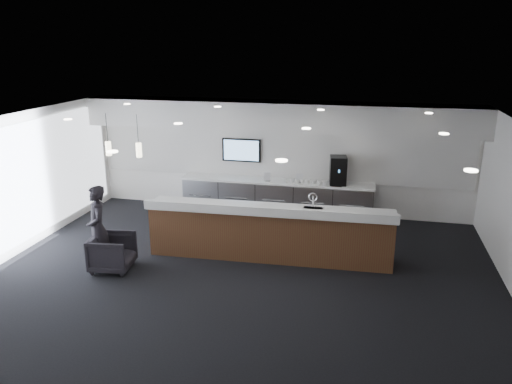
% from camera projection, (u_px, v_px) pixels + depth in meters
% --- Properties ---
extents(ground, '(10.00, 10.00, 0.00)m').
position_uv_depth(ground, '(242.00, 274.00, 9.90)').
color(ground, black).
rests_on(ground, ground).
extents(ceiling, '(10.00, 8.00, 0.02)m').
position_uv_depth(ceiling, '(240.00, 124.00, 9.02)').
color(ceiling, '#232326').
rests_on(ceiling, back_wall).
extents(back_wall, '(10.00, 0.02, 3.00)m').
position_uv_depth(back_wall, '(279.00, 157.00, 13.19)').
color(back_wall, white).
rests_on(back_wall, ground).
extents(left_wall, '(0.02, 8.00, 3.00)m').
position_uv_depth(left_wall, '(12.00, 186.00, 10.53)').
color(left_wall, white).
rests_on(left_wall, ground).
extents(soffit_bulkhead, '(10.00, 0.90, 0.70)m').
position_uv_depth(soffit_bulkhead, '(276.00, 116.00, 12.43)').
color(soffit_bulkhead, silver).
rests_on(soffit_bulkhead, back_wall).
extents(alcove_panel, '(9.80, 0.06, 1.40)m').
position_uv_depth(alcove_panel, '(279.00, 153.00, 13.13)').
color(alcove_panel, silver).
rests_on(alcove_panel, back_wall).
extents(window_blinds_wall, '(0.04, 7.36, 2.55)m').
position_uv_depth(window_blinds_wall, '(14.00, 186.00, 10.52)').
color(window_blinds_wall, '#A4B5C5').
rests_on(window_blinds_wall, left_wall).
extents(back_credenza, '(5.06, 0.66, 0.95)m').
position_uv_depth(back_credenza, '(276.00, 198.00, 13.15)').
color(back_credenza, '#A0A2A8').
rests_on(back_credenza, ground).
extents(wall_tv, '(1.05, 0.08, 0.62)m').
position_uv_depth(wall_tv, '(241.00, 150.00, 13.27)').
color(wall_tv, black).
rests_on(wall_tv, back_wall).
extents(pendant_left, '(0.12, 0.12, 0.30)m').
position_uv_depth(pendant_left, '(140.00, 150.00, 10.50)').
color(pendant_left, '#FFF2C6').
rests_on(pendant_left, ceiling).
extents(pendant_right, '(0.12, 0.12, 0.30)m').
position_uv_depth(pendant_right, '(110.00, 148.00, 10.65)').
color(pendant_right, '#FFF2C6').
rests_on(pendant_right, ceiling).
extents(ceiling_can_lights, '(7.00, 5.00, 0.02)m').
position_uv_depth(ceiling_can_lights, '(240.00, 126.00, 9.03)').
color(ceiling_can_lights, white).
rests_on(ceiling_can_lights, ceiling).
extents(service_counter, '(5.20, 1.05, 1.49)m').
position_uv_depth(service_counter, '(269.00, 232.00, 10.52)').
color(service_counter, '#5A2F1E').
rests_on(service_counter, ground).
extents(coffee_machine, '(0.47, 0.57, 0.72)m').
position_uv_depth(coffee_machine, '(338.00, 170.00, 12.58)').
color(coffee_machine, black).
rests_on(coffee_machine, back_credenza).
extents(info_sign_left, '(0.17, 0.06, 0.24)m').
position_uv_depth(info_sign_left, '(267.00, 177.00, 12.91)').
color(info_sign_left, silver).
rests_on(info_sign_left, back_credenza).
extents(info_sign_right, '(0.18, 0.03, 0.24)m').
position_uv_depth(info_sign_right, '(299.00, 178.00, 12.76)').
color(info_sign_right, silver).
rests_on(info_sign_right, back_credenza).
extents(armchair, '(0.90, 0.88, 0.74)m').
position_uv_depth(armchair, '(112.00, 252.00, 10.03)').
color(armchair, black).
rests_on(armchair, ground).
extents(lounge_guest, '(0.71, 0.76, 1.73)m').
position_uv_depth(lounge_guest, '(98.00, 228.00, 9.94)').
color(lounge_guest, black).
rests_on(lounge_guest, ground).
extents(cup_0, '(0.11, 0.11, 0.10)m').
position_uv_depth(cup_0, '(325.00, 183.00, 12.61)').
color(cup_0, white).
rests_on(cup_0, back_credenza).
extents(cup_1, '(0.16, 0.16, 0.10)m').
position_uv_depth(cup_1, '(319.00, 182.00, 12.64)').
color(cup_1, white).
rests_on(cup_1, back_credenza).
extents(cup_2, '(0.14, 0.14, 0.10)m').
position_uv_depth(cup_2, '(313.00, 182.00, 12.67)').
color(cup_2, white).
rests_on(cup_2, back_credenza).
extents(cup_3, '(0.14, 0.14, 0.10)m').
position_uv_depth(cup_3, '(308.00, 182.00, 12.70)').
color(cup_3, white).
rests_on(cup_3, back_credenza).
extents(cup_4, '(0.15, 0.15, 0.10)m').
position_uv_depth(cup_4, '(303.00, 181.00, 12.73)').
color(cup_4, white).
rests_on(cup_4, back_credenza).
extents(cup_5, '(0.12, 0.12, 0.10)m').
position_uv_depth(cup_5, '(297.00, 181.00, 12.76)').
color(cup_5, white).
rests_on(cup_5, back_credenza).
extents(cup_6, '(0.16, 0.16, 0.10)m').
position_uv_depth(cup_6, '(292.00, 181.00, 12.79)').
color(cup_6, white).
rests_on(cup_6, back_credenza).
extents(cup_7, '(0.13, 0.13, 0.10)m').
position_uv_depth(cup_7, '(286.00, 180.00, 12.82)').
color(cup_7, white).
rests_on(cup_7, back_credenza).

